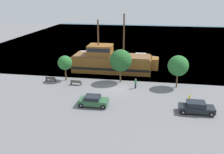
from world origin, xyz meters
TOP-DOWN VIEW (x-y plane):
  - ground_plane at (0.00, 0.00)m, footprint 160.00×160.00m
  - water_surface at (0.00, 44.00)m, footprint 80.00×80.00m
  - pirate_ship at (-2.48, 8.88)m, footprint 16.03×4.73m
  - moored_boat_dockside at (-9.13, 15.84)m, footprint 6.56×2.37m
  - moored_boat_outer at (2.93, 17.65)m, footprint 5.89×1.86m
  - parked_car_curb_front at (10.89, -6.56)m, footprint 4.30×1.89m
  - parked_car_curb_mid at (-2.24, -6.67)m, footprint 3.85×1.99m
  - fire_hydrant at (10.61, -2.55)m, footprint 0.42×0.25m
  - bench_promenade_east at (-6.89, 0.55)m, footprint 1.79×0.45m
  - bench_promenade_west at (-11.63, 1.47)m, footprint 1.74×0.45m
  - pedestrian_walking_near at (2.78, 0.67)m, footprint 0.32×0.32m
  - tree_row_east at (-9.30, 2.54)m, footprint 2.45×2.45m
  - tree_row_mideast at (0.05, 3.20)m, footprint 3.66×3.66m
  - tree_row_midwest at (9.17, 2.24)m, footprint 3.21×3.21m

SIDE VIEW (x-z plane):
  - ground_plane at x=0.00m, z-range 0.00..0.00m
  - water_surface at x=0.00m, z-range 0.00..0.00m
  - fire_hydrant at x=10.61m, z-range 0.03..0.79m
  - bench_promenade_west at x=-11.63m, z-range 0.01..0.86m
  - bench_promenade_east at x=-6.89m, z-range 0.02..0.87m
  - moored_boat_outer at x=2.93m, z-range -0.19..1.43m
  - parked_car_curb_mid at x=-2.24m, z-range 0.01..1.42m
  - moored_boat_dockside at x=-9.13m, z-range -0.26..1.75m
  - parked_car_curb_front at x=10.89m, z-range -0.01..1.50m
  - pedestrian_walking_near at x=2.78m, z-range 0.01..1.62m
  - pirate_ship at x=-2.48m, z-range -3.48..7.31m
  - tree_row_east at x=-9.30m, z-range 0.91..5.22m
  - tree_row_midwest at x=9.17m, z-range 0.96..6.11m
  - tree_row_mideast at x=0.05m, z-range 0.94..6.49m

